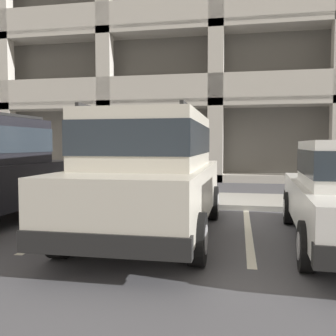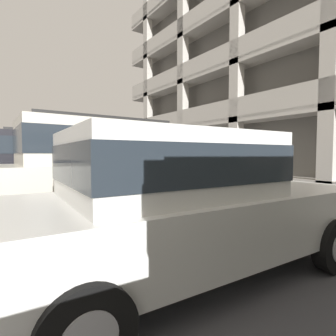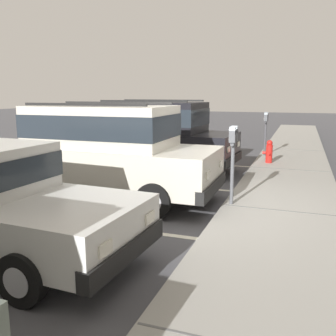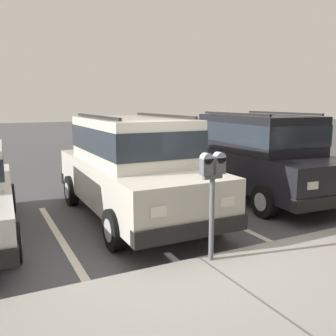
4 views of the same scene
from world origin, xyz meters
name	(u,v)px [view 1 (image 1 of 4)]	position (x,y,z in m)	size (l,w,h in m)	color
ground_plane	(177,212)	(0.00, 0.00, -0.05)	(80.00, 80.00, 0.10)	#4C4C51
sidewalk	(185,199)	(0.00, 1.30, 0.06)	(40.00, 2.20, 0.12)	#9E9B93
parking_stall_lines	(248,226)	(1.54, -1.40, 0.00)	(12.45, 4.80, 0.01)	silver
silver_suv	(152,169)	(-0.02, -2.35, 1.09)	(2.04, 4.79, 2.03)	beige
parking_meter_near	(175,155)	(-0.11, 0.35, 1.24)	(0.35, 0.12, 1.50)	#595B60
parking_garage	(222,29)	(0.45, 11.82, 7.53)	(32.00, 10.00, 16.25)	#64625C
fire_hydrant	(0,183)	(-4.89, 0.65, 0.46)	(0.30, 0.30, 0.70)	red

